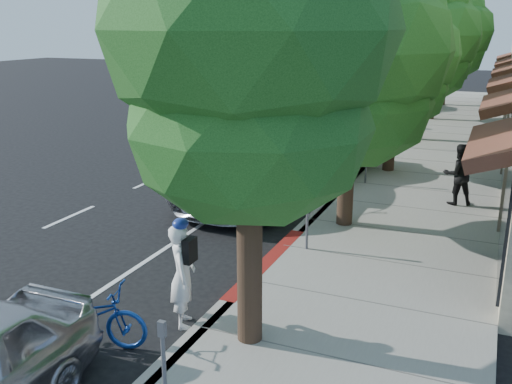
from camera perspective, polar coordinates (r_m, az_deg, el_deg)
The scene contains 17 objects.
ground at distance 11.55m, azimuth -0.73°, elevation -9.42°, with size 120.00×120.00×0.00m, color black.
sidewalk at distance 18.29m, azimuth 16.20°, elevation 0.07°, with size 4.60×56.00×0.15m, color gray.
curb at distance 18.67m, azimuth 9.21°, elevation 0.85°, with size 0.30×56.00×0.15m, color #9E998E.
curb_red_segment at distance 12.35m, azimuth 1.15°, elevation -7.24°, with size 0.32×4.00×0.15m, color maroon.
street_tree_0 at distance 8.19m, azimuth -0.72°, elevation 15.11°, with size 4.28×4.28×7.70m.
street_tree_1 at distance 13.91m, azimuth 9.57°, elevation 13.42°, with size 4.74×4.74×7.18m.
street_tree_2 at distance 19.80m, azimuth 13.78°, elevation 12.98°, with size 4.27×4.27×6.55m.
street_tree_3 at distance 25.71m, azimuth 16.21°, elevation 14.63°, with size 4.97×4.97×7.41m.
street_tree_4 at distance 31.68m, azimuth 17.62°, elevation 14.23°, with size 4.53×4.53×6.89m.
street_tree_5 at distance 37.64m, azimuth 18.66°, elevation 14.88°, with size 5.43×5.43×7.58m.
cyclist at distance 9.91m, azimuth -7.36°, elevation -8.29°, with size 0.67×0.44×1.84m, color white.
bicycle at distance 9.77m, azimuth -16.60°, elevation -11.78°, with size 0.71×2.03×1.07m, color #17409F.
silver_suv at distance 16.82m, azimuth -0.06°, elevation 2.31°, with size 3.05×6.61×1.84m, color silver.
dark_sedan at distance 19.64m, azimuth 7.67°, elevation 3.74°, with size 1.60×4.57×1.51m, color black.
white_pickup at distance 26.78m, azimuth 9.71°, elevation 7.00°, with size 2.02×4.97×1.44m, color silver.
dark_suv_far at distance 35.54m, azimuth 14.31°, elevation 9.23°, with size 1.98×4.93×1.68m, color black.
pedestrian at distance 16.84m, azimuth 19.57°, elevation 1.68°, with size 0.84×0.65×1.72m, color black.
Camera 1 is at (4.20, -9.50, 5.06)m, focal length 40.00 mm.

